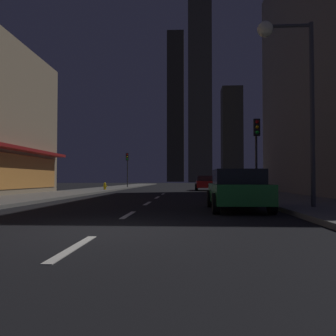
{
  "coord_description": "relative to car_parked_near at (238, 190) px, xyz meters",
  "views": [
    {
      "loc": [
        1.82,
        -7.55,
        1.1
      ],
      "look_at": [
        0.0,
        25.48,
        2.17
      ],
      "focal_mm": 37.46,
      "sensor_mm": 36.0,
      "label": 1
    }
  ],
  "objects": [
    {
      "name": "ground_plane",
      "position": [
        -3.6,
        27.01,
        -0.79
      ],
      "size": [
        78.0,
        136.0,
        0.1
      ],
      "primitive_type": "cube",
      "color": "black"
    },
    {
      "name": "sidewalk_right",
      "position": [
        3.4,
        27.01,
        -0.67
      ],
      "size": [
        4.0,
        76.0,
        0.15
      ],
      "primitive_type": "cube",
      "color": "#605E59",
      "rests_on": "ground"
    },
    {
      "name": "sidewalk_left",
      "position": [
        -10.6,
        27.01,
        -0.67
      ],
      "size": [
        4.0,
        76.0,
        0.15
      ],
      "primitive_type": "cube",
      "color": "#605E59",
      "rests_on": "ground"
    },
    {
      "name": "lane_marking_center",
      "position": [
        -3.6,
        3.41,
        -0.73
      ],
      "size": [
        0.16,
        23.0,
        0.01
      ],
      "color": "silver",
      "rests_on": "ground"
    },
    {
      "name": "skyscraper_distant_tall",
      "position": [
        -7.08,
        146.87,
        33.66
      ],
      "size": [
        7.66,
        6.41,
        68.8
      ],
      "primitive_type": "cube",
      "color": "#353328",
      "rests_on": "ground"
    },
    {
      "name": "skyscraper_distant_mid",
      "position": [
        2.84,
        114.96,
        37.83
      ],
      "size": [
        8.51,
        6.64,
        77.14
      ],
      "primitive_type": "cube",
      "color": "#494637",
      "rests_on": "ground"
    },
    {
      "name": "skyscraper_distant_short",
      "position": [
        16.15,
        128.86,
        18.24
      ],
      "size": [
        8.09,
        8.17,
        37.96
      ],
      "primitive_type": "cube",
      "color": "#3A372B",
      "rests_on": "ground"
    },
    {
      "name": "car_parked_near",
      "position": [
        0.0,
        0.0,
        0.0
      ],
      "size": [
        1.98,
        4.24,
        1.45
      ],
      "color": "#1E722D",
      "rests_on": "ground"
    },
    {
      "name": "car_parked_far",
      "position": [
        0.0,
        22.27,
        0.0
      ],
      "size": [
        1.98,
        4.24,
        1.45
      ],
      "color": "#B21919",
      "rests_on": "ground"
    },
    {
      "name": "fire_hydrant_far_left",
      "position": [
        -9.5,
        19.92,
        -0.29
      ],
      "size": [
        0.42,
        0.3,
        0.65
      ],
      "color": "gold",
      "rests_on": "sidewalk_left"
    },
    {
      "name": "traffic_light_near_right",
      "position": [
        1.9,
        6.2,
        2.45
      ],
      "size": [
        0.32,
        0.48,
        4.2
      ],
      "color": "#2D2D2D",
      "rests_on": "sidewalk_right"
    },
    {
      "name": "traffic_light_far_left",
      "position": [
        -9.1,
        29.84,
        2.45
      ],
      "size": [
        0.32,
        0.48,
        4.2
      ],
      "color": "#2D2D2D",
      "rests_on": "sidewalk_left"
    },
    {
      "name": "street_lamp_right",
      "position": [
        1.78,
        -0.08,
        4.33
      ],
      "size": [
        1.96,
        0.56,
        6.58
      ],
      "color": "#38383D",
      "rests_on": "sidewalk_right"
    }
  ]
}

